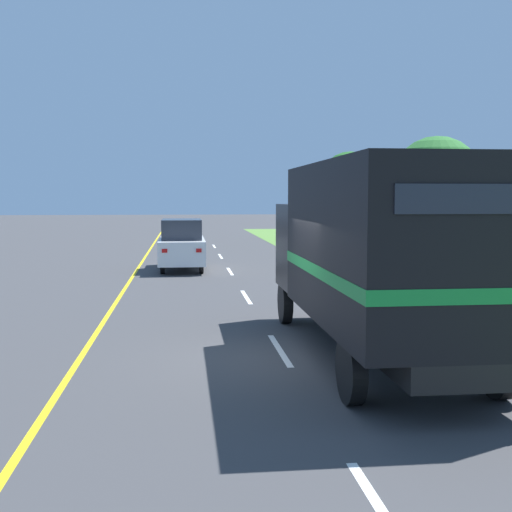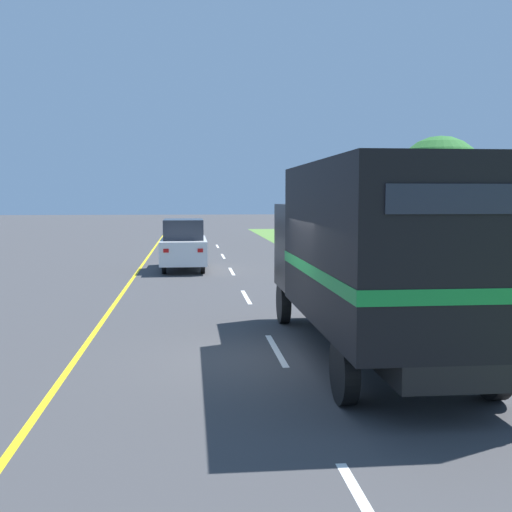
% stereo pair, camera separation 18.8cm
% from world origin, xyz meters
% --- Properties ---
extents(ground_plane, '(200.00, 200.00, 0.00)m').
position_xyz_m(ground_plane, '(0.00, 0.00, 0.00)').
color(ground_plane, '#3D3D3F').
extents(edge_line_yellow, '(0.12, 64.18, 0.01)m').
position_xyz_m(edge_line_yellow, '(-3.70, 15.79, 0.00)').
color(edge_line_yellow, yellow).
rests_on(edge_line_yellow, ground).
extents(centre_dash_near, '(0.12, 2.60, 0.01)m').
position_xyz_m(centre_dash_near, '(0.00, 0.65, 0.00)').
color(centre_dash_near, white).
rests_on(centre_dash_near, ground).
extents(centre_dash_mid_a, '(0.12, 2.60, 0.01)m').
position_xyz_m(centre_dash_mid_a, '(0.00, 7.25, 0.00)').
color(centre_dash_mid_a, white).
rests_on(centre_dash_mid_a, ground).
extents(centre_dash_mid_b, '(0.12, 2.60, 0.01)m').
position_xyz_m(centre_dash_mid_b, '(0.00, 13.85, 0.00)').
color(centre_dash_mid_b, white).
rests_on(centre_dash_mid_b, ground).
extents(centre_dash_far, '(0.12, 2.60, 0.01)m').
position_xyz_m(centre_dash_far, '(0.00, 20.45, 0.00)').
color(centre_dash_far, white).
rests_on(centre_dash_far, ground).
extents(centre_dash_farthest, '(0.12, 2.60, 0.01)m').
position_xyz_m(centre_dash_farthest, '(0.00, 27.05, 0.00)').
color(centre_dash_farthest, white).
rests_on(centre_dash_farthest, ground).
extents(horse_trailer_truck, '(2.56, 7.95, 3.48)m').
position_xyz_m(horse_trailer_truck, '(1.62, -0.27, 1.95)').
color(horse_trailer_truck, black).
rests_on(horse_trailer_truck, ground).
extents(lead_car_white, '(1.80, 4.39, 2.05)m').
position_xyz_m(lead_car_white, '(-1.88, 14.63, 1.02)').
color(lead_car_white, black).
rests_on(lead_car_white, ground).
extents(highway_sign, '(2.12, 0.09, 2.97)m').
position_xyz_m(highway_sign, '(5.92, 8.75, 1.94)').
color(highway_sign, '#9E9EA3').
rests_on(highway_sign, ground).
extents(roadside_tree_near, '(3.03, 3.03, 4.70)m').
position_xyz_m(roadside_tree_near, '(9.37, 11.88, 3.17)').
color(roadside_tree_near, '#4C3823').
rests_on(roadside_tree_near, ground).
extents(roadside_tree_mid, '(4.65, 4.65, 6.10)m').
position_xyz_m(roadside_tree_mid, '(11.30, 21.06, 3.77)').
color(roadside_tree_mid, brown).
rests_on(roadside_tree_mid, ground).
extents(roadside_tree_far, '(4.11, 4.11, 5.95)m').
position_xyz_m(roadside_tree_far, '(9.16, 30.32, 3.88)').
color(roadside_tree_far, brown).
rests_on(roadside_tree_far, ground).
extents(delineator_post, '(0.08, 0.08, 0.95)m').
position_xyz_m(delineator_post, '(4.31, 3.52, 0.51)').
color(delineator_post, white).
rests_on(delineator_post, ground).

